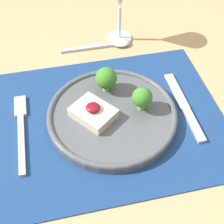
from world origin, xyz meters
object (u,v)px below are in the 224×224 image
at_px(fork, 21,126).
at_px(spoon, 111,44).
at_px(dinner_plate, 112,113).
at_px(knife, 186,110).

distance_m(fork, spoon, 0.32).
relative_size(dinner_plate, fork, 1.33).
bearing_deg(fork, dinner_plate, -5.73).
relative_size(fork, spoon, 1.09).
xyz_separation_m(dinner_plate, fork, (-0.18, 0.01, -0.01)).
distance_m(fork, knife, 0.34).
bearing_deg(dinner_plate, fork, 175.79).
height_order(fork, spoon, spoon).
bearing_deg(fork, knife, -6.44).
distance_m(dinner_plate, spoon, 0.25).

